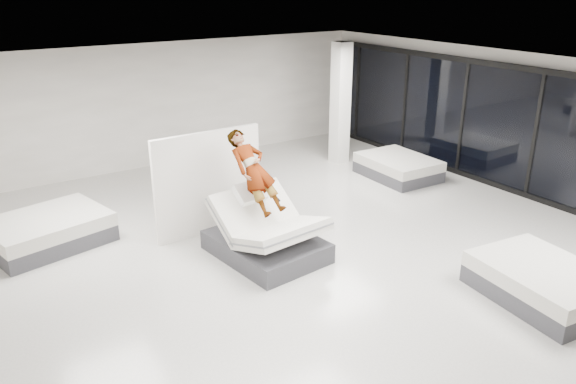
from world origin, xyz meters
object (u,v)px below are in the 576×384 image
object	(u,v)px
hero_bed	(267,236)
flat_bed_right_near	(543,283)
flat_bed_left_far	(48,231)
divider_panel	(209,183)
remote	(277,199)
person	(255,186)
column	(340,104)
flat_bed_right_far	(398,167)

from	to	relation	value
hero_bed	flat_bed_right_near	world-z (taller)	hero_bed
flat_bed_right_near	flat_bed_left_far	xyz separation A→B (m)	(-5.99, 6.29, 0.01)
divider_panel	flat_bed_right_near	xyz separation A→B (m)	(3.18, -5.14, -0.74)
hero_bed	flat_bed_right_near	distance (m)	4.59
remote	divider_panel	distance (m)	1.64
person	column	xyz separation A→B (m)	(4.61, 3.35, 0.34)
divider_panel	hero_bed	bearing A→B (deg)	-78.01
flat_bed_left_far	flat_bed_right_far	bearing A→B (deg)	-5.89
hero_bed	person	distance (m)	0.92
flat_bed_left_far	hero_bed	bearing A→B (deg)	-40.21
person	flat_bed_right_far	xyz separation A→B (m)	(5.05, 1.51, -1.01)
divider_panel	flat_bed_left_far	world-z (taller)	divider_panel
flat_bed_right_near	person	bearing A→B (deg)	125.96
remote	column	size ratio (longest dim) A/B	0.04
person	column	bearing A→B (deg)	30.12
hero_bed	flat_bed_right_near	xyz separation A→B (m)	(2.82, -3.62, -0.12)
divider_panel	column	distance (m)	5.42
person	column	size ratio (longest dim) A/B	0.53
flat_bed_right_far	flat_bed_right_near	size ratio (longest dim) A/B	0.90
flat_bed_left_far	column	size ratio (longest dim) A/B	0.73
hero_bed	remote	world-z (taller)	hero_bed
hero_bed	column	size ratio (longest dim) A/B	0.68
flat_bed_right_near	column	world-z (taller)	column
column	divider_panel	bearing A→B (deg)	-156.57
hero_bed	flat_bed_right_near	size ratio (longest dim) A/B	1.00
flat_bed_right_far	column	bearing A→B (deg)	103.46
divider_panel	flat_bed_left_far	xyz separation A→B (m)	(-2.80, 1.15, -0.73)
remote	flat_bed_left_far	bearing A→B (deg)	135.76
hero_bed	flat_bed_left_far	bearing A→B (deg)	139.79
person	remote	bearing A→B (deg)	-57.85
divider_panel	flat_bed_right_far	xyz separation A→B (m)	(5.38, 0.31, -0.76)
remote	column	distance (m)	5.73
person	remote	xyz separation A→B (m)	(0.25, -0.33, -0.20)
flat_bed_right_far	remote	bearing A→B (deg)	-159.05
flat_bed_right_far	hero_bed	bearing A→B (deg)	-159.99
person	column	distance (m)	5.71
flat_bed_right_near	column	distance (m)	7.61
flat_bed_right_far	column	size ratio (longest dim) A/B	0.61
person	flat_bed_left_far	world-z (taller)	person
person	flat_bed_left_far	size ratio (longest dim) A/B	0.73
hero_bed	remote	size ratio (longest dim) A/B	15.46
hero_bed	person	size ratio (longest dim) A/B	1.28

